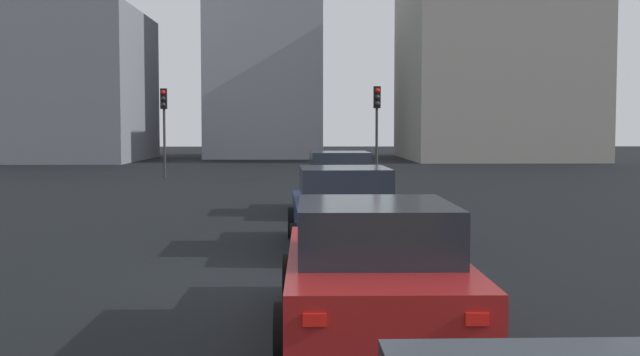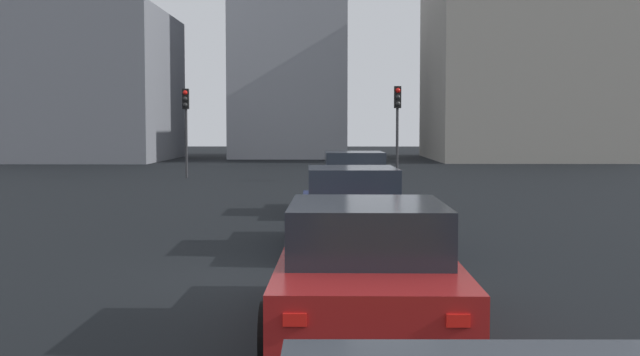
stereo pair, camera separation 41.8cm
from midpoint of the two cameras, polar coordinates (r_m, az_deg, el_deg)
ground_plane at (r=12.56m, az=-5.47°, el=-7.42°), size 160.00×160.00×0.20m
car_silver_left_lead at (r=21.77m, az=0.79°, el=-0.39°), size 4.33×2.05×1.63m
car_navy_left_second at (r=15.39m, az=0.87°, el=-2.19°), size 4.53×2.16×1.54m
car_red_left_third at (r=9.21m, az=2.44°, el=-6.30°), size 4.76×2.14×1.47m
traffic_light_near_left at (r=36.71m, az=-11.16°, el=4.42°), size 0.32×0.28×3.96m
traffic_light_near_right at (r=33.84m, az=3.64°, el=4.54°), size 0.32×0.29×3.94m
building_facade_left at (r=58.85m, az=11.68°, el=7.54°), size 14.74×12.00×12.76m
building_facade_center at (r=61.80m, az=-4.02°, el=8.75°), size 10.76×8.33×15.63m
building_facade_right at (r=58.11m, az=-18.30°, el=6.11°), size 13.28×11.84×9.98m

